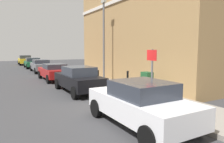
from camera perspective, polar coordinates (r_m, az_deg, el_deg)
ground at (r=9.45m, az=-0.17°, el=-8.77°), size 80.00×80.00×0.00m
sidewalk at (r=15.54m, az=-4.80°, el=-2.58°), size 2.55×30.00×0.15m
corner_building at (r=17.06m, az=12.84°, el=12.28°), size 7.49×13.25×8.59m
car_white at (r=6.65m, az=7.91°, el=-8.63°), size 1.92×4.01×1.45m
car_black at (r=11.82m, az=-9.30°, el=-2.07°), size 1.81×4.18×1.48m
car_red at (r=16.84m, az=-15.79°, el=0.01°), size 1.86×4.10×1.31m
car_grey at (r=23.26m, az=-19.16°, el=1.60°), size 1.86×4.41×1.34m
car_green at (r=28.72m, az=-21.20°, el=2.31°), size 1.98×4.15×1.34m
car_yellow at (r=35.05m, az=-23.05°, el=2.98°), size 1.96×4.10×1.51m
utility_cabinet at (r=10.57m, az=9.67°, el=-3.48°), size 0.46×0.61×1.15m
bollard_near_cabinet at (r=12.14m, az=4.36°, el=-2.05°), size 0.14×0.14×1.04m
bollard_far_kerb at (r=12.60m, az=-3.92°, el=-1.74°), size 0.14×0.14×1.04m
street_sign at (r=8.64m, az=11.04°, el=0.90°), size 0.08×0.60×2.30m
lamppost at (r=14.78m, az=-2.30°, el=9.54°), size 0.20×0.44×5.72m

